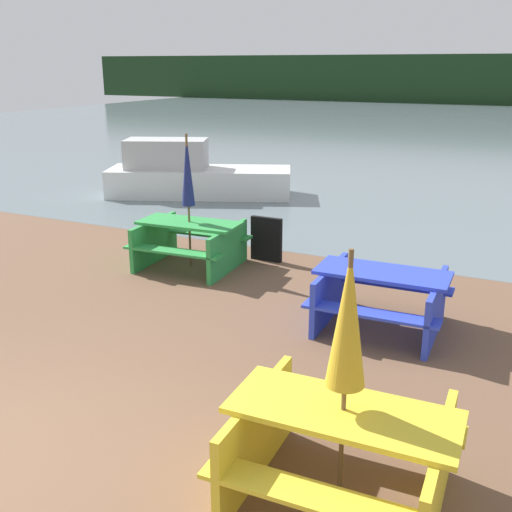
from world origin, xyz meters
The scene contains 9 objects.
water centered at (0.00, 31.76, 0.00)m, with size 60.00×50.00×0.00m.
far_treeline centered at (0.00, 51.76, 2.00)m, with size 80.00×1.60×4.00m.
picnic_table_yellow centered at (2.96, 1.05, 0.48)m, with size 1.70×1.42×0.80m.
picnic_table_blue centered at (2.43, 4.29, 0.45)m, with size 1.64×1.42×0.76m.
picnic_table_green centered at (-0.99, 5.32, 0.45)m, with size 1.71×1.47×0.76m.
umbrella_navy centered at (-0.99, 5.32, 1.57)m, with size 0.21×0.21×2.16m.
umbrella_gold centered at (2.96, 1.05, 1.49)m, with size 0.29×0.29×2.01m.
boat centered at (-3.90, 10.14, 0.52)m, with size 4.73×3.03×1.41m.
signboard centered at (0.00, 6.16, 0.38)m, with size 0.55×0.08×0.75m.
Camera 1 is at (4.02, -2.63, 3.17)m, focal length 42.00 mm.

